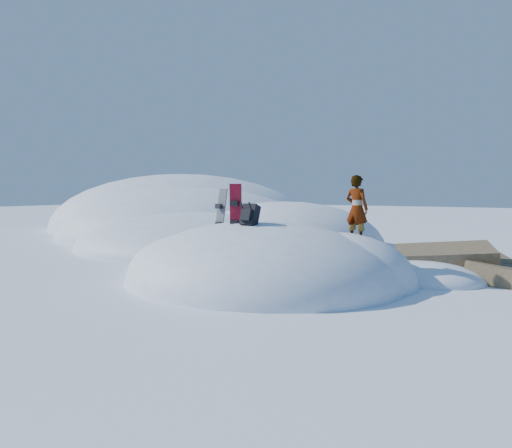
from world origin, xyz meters
The scene contains 9 objects.
ground centered at (0.00, 0.00, 0.00)m, with size 120.00×120.00×0.00m, color white.
snow_mound centered at (-0.17, 0.24, 0.00)m, with size 8.00×6.00×3.00m.
snow_ridge centered at (-10.43, 9.85, 0.00)m, with size 21.50×18.50×6.40m.
rock_outcrop centered at (3.72, 3.01, 0.01)m, with size 4.68×4.41×1.68m.
snowboard_red centered at (-0.38, -0.51, 1.65)m, with size 0.30×0.23×1.56m.
snowboard_dark centered at (-1.45, 0.31, 1.53)m, with size 0.35×0.34×1.56m.
backpack centered at (0.11, -0.63, 1.68)m, with size 0.36×0.46×0.60m.
gear_pile centered at (-2.58, -0.86, 0.11)m, with size 0.88×0.70×0.23m.
person centered at (2.10, 0.95, 1.82)m, with size 0.58×0.38×1.59m, color slate.
Camera 1 is at (6.43, -10.24, 2.25)m, focal length 35.00 mm.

